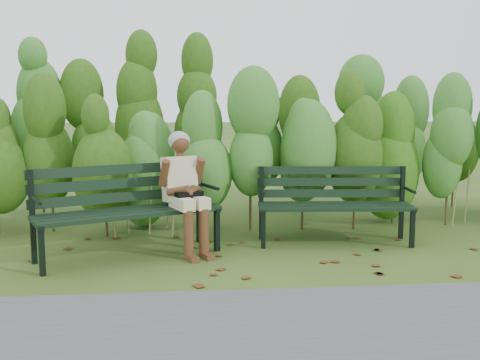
{
  "coord_description": "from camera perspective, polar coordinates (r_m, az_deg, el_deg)",
  "views": [
    {
      "loc": [
        -0.53,
        -5.38,
        1.54
      ],
      "look_at": [
        0.0,
        0.35,
        0.75
      ],
      "focal_mm": 42.0,
      "sensor_mm": 36.0,
      "label": 1
    }
  ],
  "objects": [
    {
      "name": "seated_woman",
      "position": [
        5.79,
        -5.68,
        -0.39
      ],
      "size": [
        0.57,
        0.75,
        1.25
      ],
      "color": "beige",
      "rests_on": "ground"
    },
    {
      "name": "hedge_band",
      "position": [
        7.26,
        -1.11,
        5.6
      ],
      "size": [
        11.04,
        1.67,
        2.42
      ],
      "color": "#47381E",
      "rests_on": "ground"
    },
    {
      "name": "bench_right",
      "position": [
        6.32,
        9.49,
        -1.83
      ],
      "size": [
        1.71,
        0.67,
        0.84
      ],
      "color": "black",
      "rests_on": "ground"
    },
    {
      "name": "bench_left",
      "position": [
        5.79,
        -11.59,
        -2.28
      ],
      "size": [
        1.92,
        1.28,
        0.92
      ],
      "color": "black",
      "rests_on": "ground"
    },
    {
      "name": "footpath",
      "position": [
        3.57,
        3.97,
        -17.7
      ],
      "size": [
        60.0,
        2.5,
        0.01
      ],
      "primitive_type": "cube",
      "color": "#474749",
      "rests_on": "ground"
    },
    {
      "name": "leaf_litter",
      "position": [
        5.67,
        2.82,
        -7.92
      ],
      "size": [
        5.86,
        2.18,
        0.01
      ],
      "color": "#5A3013",
      "rests_on": "ground"
    },
    {
      "name": "ground",
      "position": [
        5.62,
        0.33,
        -8.09
      ],
      "size": [
        80.0,
        80.0,
        0.0
      ],
      "primitive_type": "plane",
      "color": "#2D4A16"
    }
  ]
}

